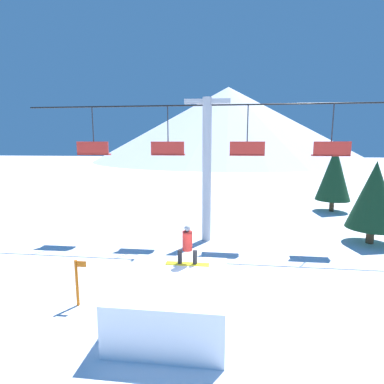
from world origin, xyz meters
TOP-DOWN VIEW (x-y plane):
  - ground_plane at (0.00, 0.00)m, footprint 220.00×220.00m
  - mountain_ridge at (0.00, 88.06)m, footprint 81.66×81.66m
  - snow_ramp at (-1.29, 0.17)m, footprint 3.13×3.51m
  - snowboarder at (-1.00, 1.24)m, footprint 1.43×0.32m
  - chairlift at (-0.87, 8.06)m, footprint 19.78×0.49m
  - pine_tree_near at (7.97, 8.61)m, footprint 2.61×2.61m
  - pine_tree_far at (8.50, 16.41)m, footprint 2.60×2.60m
  - trail_marker at (-4.62, 0.77)m, footprint 0.41×0.10m

SIDE VIEW (x-z plane):
  - ground_plane at x=0.00m, z-range 0.00..0.00m
  - snow_ramp at x=-1.29m, z-range 0.00..1.43m
  - trail_marker at x=-4.62m, z-range 0.06..1.64m
  - snowboarder at x=-1.00m, z-range 1.43..2.75m
  - pine_tree_near at x=7.97m, z-range 0.41..4.87m
  - pine_tree_far at x=8.50m, z-range 0.45..5.60m
  - chairlift at x=-0.87m, z-range 0.62..8.33m
  - mountain_ridge at x=0.00m, z-range 0.00..22.27m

